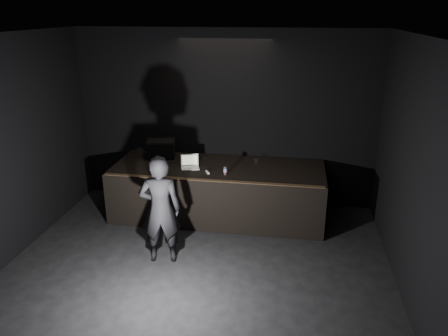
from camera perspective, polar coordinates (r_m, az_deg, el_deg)
ground at (r=6.39m, az=-5.17°, el=-16.78°), size 7.00×7.00×0.00m
room_walls at (r=5.42m, az=-5.84°, el=0.58°), size 6.10×7.10×3.52m
stage_riser at (r=8.46m, az=-0.76°, el=-3.04°), size 4.00×1.50×1.00m
riser_lip at (r=7.62m, az=-1.70°, el=-1.61°), size 3.92×0.10×0.01m
stage_monitor at (r=8.84m, az=-8.20°, el=2.47°), size 0.61×0.50×0.36m
cable at (r=8.63m, az=-5.19°, el=0.98°), size 0.80×0.52×0.02m
laptop at (r=8.27m, az=-4.47°, el=0.49°), size 0.41×0.38×0.23m
beer_can at (r=7.87m, az=0.17°, el=-0.33°), size 0.06×0.06×0.15m
plastic_cup at (r=8.45m, az=4.20°, el=0.89°), size 0.08×0.08×0.10m
wii_remote at (r=7.97m, az=-2.17°, el=-0.56°), size 0.10×0.15×0.03m
person at (r=6.89m, az=-8.31°, el=-5.41°), size 0.71×0.53×1.77m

